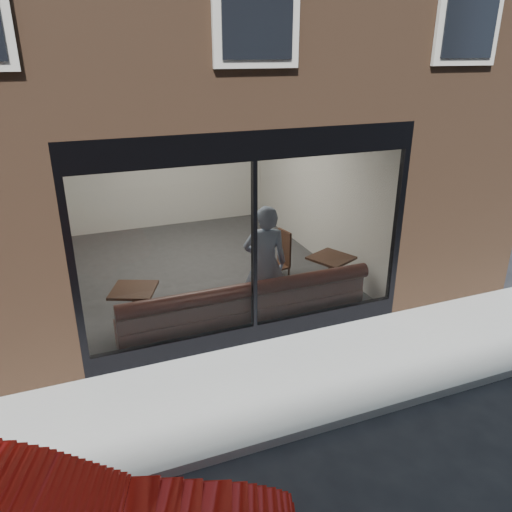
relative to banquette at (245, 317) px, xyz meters
name	(u,v)px	position (x,y,z in m)	size (l,w,h in m)	color
ground	(317,428)	(0.00, -2.45, -0.23)	(120.00, 120.00, 0.00)	black
sidewalk_near	(282,380)	(0.00, -1.45, -0.22)	(40.00, 2.00, 0.01)	gray
kerb_near	(319,426)	(0.00, -2.50, -0.17)	(40.00, 0.10, 0.12)	gray
host_building_pier_right	(303,152)	(3.75, 5.55, 1.38)	(2.50, 12.00, 3.20)	brown
host_building_backfill	(144,143)	(0.00, 8.55, 1.38)	(5.00, 6.00, 3.20)	brown
cafe_floor	(202,268)	(0.00, 2.55, -0.21)	(6.00, 6.00, 0.00)	#2D2D30
cafe_ceiling	(195,108)	(0.00, 2.55, 2.97)	(6.00, 6.00, 0.00)	white
cafe_wall_back	(166,163)	(0.00, 5.54, 1.37)	(5.00, 5.00, 0.00)	silver
cafe_wall_left	(61,207)	(-2.49, 2.55, 1.37)	(6.00, 6.00, 0.00)	silver
cafe_wall_right	(313,182)	(2.49, 2.55, 1.37)	(6.00, 6.00, 0.00)	silver
storefront_kick	(254,333)	(0.00, -0.40, -0.08)	(5.00, 0.10, 0.30)	black
storefront_header	(254,145)	(0.00, -0.40, 2.77)	(5.00, 0.10, 0.40)	black
storefront_mullion	(254,248)	(0.00, -0.40, 1.32)	(0.06, 0.10, 2.50)	black
storefront_glass	(255,249)	(0.00, -0.43, 1.33)	(4.80, 4.80, 0.00)	white
banquette	(245,317)	(0.00, 0.00, 0.00)	(4.00, 0.55, 0.45)	#341812
person	(265,264)	(0.45, 0.26, 0.75)	(0.71, 0.46, 1.94)	#899CBD
cafe_table_left	(134,290)	(-1.63, 0.55, 0.52)	(0.65, 0.65, 0.04)	black
cafe_table_right	(331,258)	(1.84, 0.55, 0.52)	(0.66, 0.66, 0.04)	black
cafe_chair_right	(276,266)	(1.25, 1.62, 0.01)	(0.40, 0.40, 0.04)	black
wall_poster	(65,218)	(-2.45, 1.92, 1.37)	(0.02, 0.58, 0.78)	white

